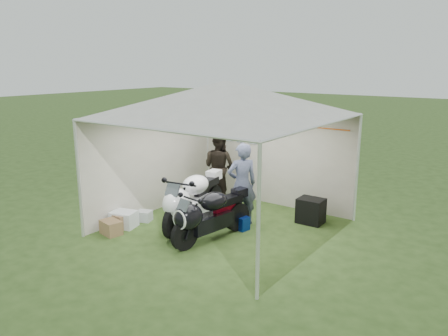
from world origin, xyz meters
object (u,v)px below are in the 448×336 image
(person_dark_jacket, at_px, (219,167))
(crate_1, at_px, (122,221))
(person_blue_jacket, at_px, (242,184))
(crate_0, at_px, (124,219))
(canopy_tent, at_px, (226,103))
(motorcycle_black, at_px, (208,214))
(crate_3, at_px, (111,227))
(paddock_stand, at_px, (240,222))
(equipment_box, at_px, (311,211))
(crate_2, at_px, (144,216))
(motorcycle_white, at_px, (191,199))

(person_dark_jacket, height_order, crate_1, person_dark_jacket)
(person_blue_jacket, distance_m, crate_0, 2.56)
(canopy_tent, height_order, motorcycle_black, canopy_tent)
(crate_3, bearing_deg, paddock_stand, 42.06)
(paddock_stand, xyz_separation_m, crate_0, (-2.02, -1.31, 0.03))
(crate_0, bearing_deg, person_dark_jacket, 76.69)
(equipment_box, bearing_deg, crate_0, -140.78)
(person_dark_jacket, relative_size, crate_1, 5.13)
(person_blue_jacket, height_order, crate_2, person_blue_jacket)
(crate_0, height_order, crate_3, crate_0)
(person_blue_jacket, relative_size, crate_3, 4.12)
(person_dark_jacket, bearing_deg, crate_3, 83.00)
(motorcycle_black, height_order, paddock_stand, motorcycle_black)
(motorcycle_white, height_order, person_dark_jacket, person_dark_jacket)
(canopy_tent, xyz_separation_m, equipment_box, (1.30, 1.29, -2.31))
(paddock_stand, relative_size, crate_2, 1.22)
(person_blue_jacket, bearing_deg, canopy_tent, 15.87)
(paddock_stand, bearing_deg, person_blue_jacket, 115.92)
(paddock_stand, relative_size, crate_3, 0.88)
(person_blue_jacket, xyz_separation_m, crate_2, (-1.81, -1.08, -0.76))
(canopy_tent, xyz_separation_m, crate_1, (-1.75, -1.27, -2.42))
(motorcycle_black, bearing_deg, crate_2, -172.78)
(motorcycle_white, bearing_deg, person_blue_jacket, 37.36)
(person_dark_jacket, distance_m, crate_1, 2.76)
(crate_2, xyz_separation_m, crate_3, (0.02, -0.92, 0.03))
(motorcycle_white, bearing_deg, canopy_tent, 24.83)
(paddock_stand, height_order, crate_1, crate_1)
(person_blue_jacket, relative_size, crate_2, 5.69)
(crate_3, bearing_deg, canopy_tent, 44.63)
(motorcycle_white, xyz_separation_m, person_dark_jacket, (-0.56, 1.73, 0.25))
(motorcycle_white, xyz_separation_m, person_blue_jacket, (0.73, 0.77, 0.26))
(crate_0, xyz_separation_m, crate_2, (0.09, 0.49, -0.05))
(paddock_stand, bearing_deg, canopy_tent, -158.64)
(motorcycle_white, relative_size, paddock_stand, 6.00)
(canopy_tent, bearing_deg, motorcycle_black, -80.42)
(motorcycle_white, bearing_deg, crate_2, -172.90)
(motorcycle_black, distance_m, crate_1, 1.98)
(crate_1, bearing_deg, canopy_tent, 35.90)
(person_dark_jacket, bearing_deg, paddock_stand, 141.86)
(crate_0, bearing_deg, motorcycle_white, 34.77)
(motorcycle_white, distance_m, motorcycle_black, 0.81)
(paddock_stand, xyz_separation_m, crate_1, (-2.02, -1.37, 0.01))
(person_dark_jacket, height_order, crate_0, person_dark_jacket)
(person_dark_jacket, relative_size, crate_3, 4.11)
(canopy_tent, xyz_separation_m, crate_0, (-1.75, -1.20, -2.41))
(motorcycle_black, bearing_deg, crate_3, -145.09)
(canopy_tent, bearing_deg, person_blue_jacket, 69.08)
(person_dark_jacket, xyz_separation_m, person_blue_jacket, (1.29, -0.96, 0.00))
(crate_2, bearing_deg, motorcycle_white, 16.23)
(canopy_tent, height_order, crate_3, canopy_tent)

